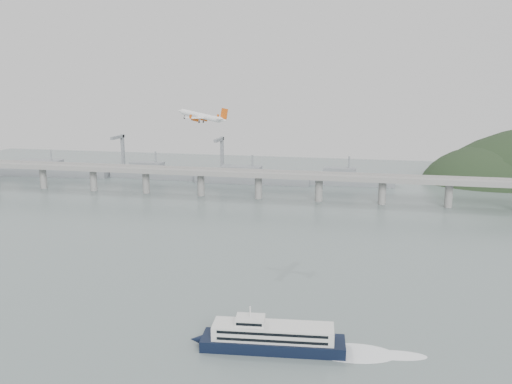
# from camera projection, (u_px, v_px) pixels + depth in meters

# --- Properties ---
(ground) EXTENTS (900.00, 900.00, 0.00)m
(ground) POSITION_uv_depth(u_px,v_px,m) (231.00, 291.00, 252.68)
(ground) COLOR slate
(ground) RESTS_ON ground
(bridge) EXTENTS (800.00, 22.00, 23.90)m
(bridge) POSITION_uv_depth(u_px,v_px,m) (293.00, 179.00, 440.54)
(bridge) COLOR gray
(bridge) RESTS_ON ground
(distant_fleet) EXTENTS (453.00, 60.90, 40.00)m
(distant_fleet) POSITION_uv_depth(u_px,v_px,m) (149.00, 173.00, 537.75)
(distant_fleet) COLOR slate
(distant_fleet) RESTS_ON ground
(ferry) EXTENTS (86.17, 21.14, 16.25)m
(ferry) POSITION_uv_depth(u_px,v_px,m) (273.00, 338.00, 197.24)
(ferry) COLOR black
(ferry) RESTS_ON ground
(airliner) EXTENTS (32.97, 30.34, 8.91)m
(airliner) POSITION_uv_depth(u_px,v_px,m) (202.00, 116.00, 305.26)
(airliner) COLOR white
(airliner) RESTS_ON ground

